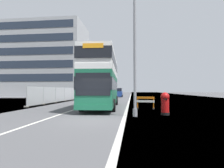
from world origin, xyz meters
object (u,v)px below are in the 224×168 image
lamppost_foreground (135,53)px  car_oncoming_near (95,94)px  red_pillar_postbox (165,103)px  roadworks_barrier (145,101)px  car_receding_mid (118,93)px  double_decker_bus (102,80)px

lamppost_foreground → car_oncoming_near: (-7.78, 24.90, -3.13)m
red_pillar_postbox → lamppost_foreground: bearing=-154.7°
roadworks_barrier → car_oncoming_near: bearing=113.7°
roadworks_barrier → car_receding_mid: bearing=99.2°
lamppost_foreground → car_oncoming_near: size_ratio=2.20×
double_decker_bus → red_pillar_postbox: double_decker_bus is taller
double_decker_bus → car_oncoming_near: double_decker_bus is taller
lamppost_foreground → car_oncoming_near: bearing=107.3°
lamppost_foreground → car_receding_mid: lamppost_foreground is taller
car_oncoming_near → car_receding_mid: size_ratio=0.87×
roadworks_barrier → car_receding_mid: (-4.50, 27.89, 0.33)m
roadworks_barrier → car_oncoming_near: car_oncoming_near is taller
car_oncoming_near → lamppost_foreground: bearing=-72.7°
lamppost_foreground → red_pillar_postbox: bearing=25.3°
red_pillar_postbox → double_decker_bus: bearing=136.1°
roadworks_barrier → car_oncoming_near: (-8.78, 20.00, 0.28)m
roadworks_barrier → lamppost_foreground: bearing=-101.5°
roadworks_barrier → car_oncoming_near: size_ratio=0.41×
car_receding_mid → car_oncoming_near: bearing=-118.4°
double_decker_bus → car_receding_mid: double_decker_bus is taller
double_decker_bus → car_oncoming_near: bearing=103.9°
red_pillar_postbox → car_oncoming_near: 25.87m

